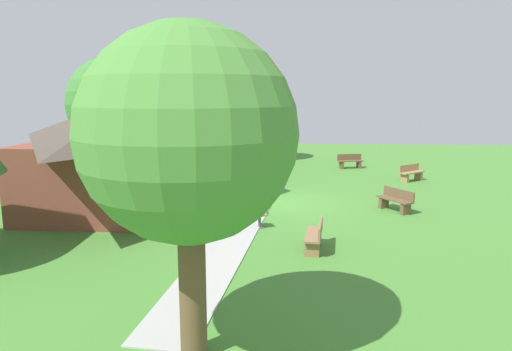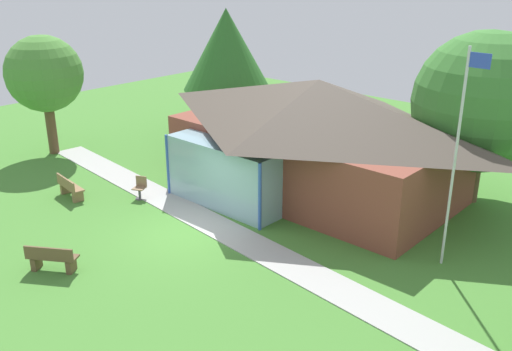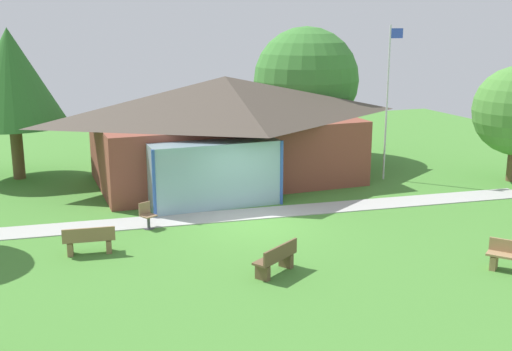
{
  "view_description": "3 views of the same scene",
  "coord_description": "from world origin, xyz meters",
  "px_view_note": "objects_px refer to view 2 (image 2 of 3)",
  "views": [
    {
      "loc": [
        -18.04,
        -0.07,
        4.41
      ],
      "look_at": [
        0.05,
        1.13,
        1.1
      ],
      "focal_mm": 31.7,
      "sensor_mm": 36.0,
      "label": 1
    },
    {
      "loc": [
        13.07,
        -11.05,
        8.58
      ],
      "look_at": [
        0.46,
        2.96,
        1.36
      ],
      "focal_mm": 39.56,
      "sensor_mm": 36.0,
      "label": 2
    },
    {
      "loc": [
        -7.31,
        -19.23,
        6.72
      ],
      "look_at": [
        0.39,
        1.24,
        1.35
      ],
      "focal_mm": 44.96,
      "sensor_mm": 36.0,
      "label": 3
    }
  ],
  "objects_px": {
    "patio_chair_west": "(140,188)",
    "tree_behind_pavilion_right": "(484,102)",
    "tree_west_hedge": "(44,74)",
    "flagpole": "(457,152)",
    "tree_behind_pavilion_left": "(227,50)",
    "bench_front_center": "(52,259)",
    "bench_mid_left": "(70,188)",
    "pavilion": "(313,135)"
  },
  "relations": [
    {
      "from": "tree_behind_pavilion_right",
      "to": "tree_behind_pavilion_left",
      "type": "height_order",
      "value": "tree_behind_pavilion_left"
    },
    {
      "from": "flagpole",
      "to": "bench_front_center",
      "type": "distance_m",
      "value": 12.04
    },
    {
      "from": "flagpole",
      "to": "bench_front_center",
      "type": "relative_size",
      "value": 4.32
    },
    {
      "from": "tree_west_hedge",
      "to": "flagpole",
      "type": "bearing_deg",
      "value": 7.46
    },
    {
      "from": "tree_behind_pavilion_right",
      "to": "tree_west_hedge",
      "type": "bearing_deg",
      "value": -155.8
    },
    {
      "from": "tree_behind_pavilion_right",
      "to": "tree_west_hedge",
      "type": "xyz_separation_m",
      "value": [
        -16.99,
        -7.64,
        -0.08
      ]
    },
    {
      "from": "pavilion",
      "to": "flagpole",
      "type": "relative_size",
      "value": 1.78
    },
    {
      "from": "flagpole",
      "to": "bench_mid_left",
      "type": "xyz_separation_m",
      "value": [
        -12.9,
        -4.79,
        -3.14
      ]
    },
    {
      "from": "pavilion",
      "to": "tree_west_hedge",
      "type": "height_order",
      "value": "tree_west_hedge"
    },
    {
      "from": "bench_mid_left",
      "to": "patio_chair_west",
      "type": "xyz_separation_m",
      "value": [
        2.06,
        1.77,
        0.01
      ]
    },
    {
      "from": "tree_behind_pavilion_right",
      "to": "bench_mid_left",
      "type": "bearing_deg",
      "value": -139.08
    },
    {
      "from": "bench_front_center",
      "to": "patio_chair_west",
      "type": "bearing_deg",
      "value": 83.48
    },
    {
      "from": "tree_west_hedge",
      "to": "pavilion",
      "type": "bearing_deg",
      "value": 20.74
    },
    {
      "from": "patio_chair_west",
      "to": "tree_behind_pavilion_right",
      "type": "distance_m",
      "value": 13.05
    },
    {
      "from": "tree_behind_pavilion_right",
      "to": "tree_west_hedge",
      "type": "height_order",
      "value": "tree_behind_pavilion_right"
    },
    {
      "from": "bench_front_center",
      "to": "tree_behind_pavilion_left",
      "type": "bearing_deg",
      "value": 82.04
    },
    {
      "from": "bench_mid_left",
      "to": "tree_behind_pavilion_left",
      "type": "bearing_deg",
      "value": 106.68
    },
    {
      "from": "flagpole",
      "to": "tree_behind_pavilion_right",
      "type": "xyz_separation_m",
      "value": [
        -1.33,
        5.24,
        0.28
      ]
    },
    {
      "from": "bench_mid_left",
      "to": "patio_chair_west",
      "type": "height_order",
      "value": "patio_chair_west"
    },
    {
      "from": "patio_chair_west",
      "to": "tree_behind_pavilion_left",
      "type": "distance_m",
      "value": 10.26
    },
    {
      "from": "patio_chair_west",
      "to": "tree_west_hedge",
      "type": "relative_size",
      "value": 0.16
    },
    {
      "from": "bench_mid_left",
      "to": "patio_chair_west",
      "type": "relative_size",
      "value": 1.79
    },
    {
      "from": "tree_behind_pavilion_left",
      "to": "tree_behind_pavilion_right",
      "type": "bearing_deg",
      "value": -1.81
    },
    {
      "from": "patio_chair_west",
      "to": "tree_behind_pavilion_right",
      "type": "bearing_deg",
      "value": -164.49
    },
    {
      "from": "tree_behind_pavilion_right",
      "to": "pavilion",
      "type": "bearing_deg",
      "value": -148.53
    },
    {
      "from": "bench_mid_left",
      "to": "tree_behind_pavilion_right",
      "type": "bearing_deg",
      "value": 47.92
    },
    {
      "from": "patio_chair_west",
      "to": "flagpole",
      "type": "bearing_deg",
      "value": 170.11
    },
    {
      "from": "tree_behind_pavilion_right",
      "to": "tree_west_hedge",
      "type": "distance_m",
      "value": 18.63
    },
    {
      "from": "bench_front_center",
      "to": "tree_behind_pavilion_right",
      "type": "xyz_separation_m",
      "value": [
        7.01,
        13.33,
        3.42
      ]
    },
    {
      "from": "bench_mid_left",
      "to": "tree_behind_pavilion_right",
      "type": "distance_m",
      "value": 15.69
    },
    {
      "from": "bench_front_center",
      "to": "tree_west_hedge",
      "type": "relative_size",
      "value": 0.27
    },
    {
      "from": "bench_front_center",
      "to": "tree_west_hedge",
      "type": "height_order",
      "value": "tree_west_hedge"
    },
    {
      "from": "bench_front_center",
      "to": "pavilion",
      "type": "bearing_deg",
      "value": 46.93
    },
    {
      "from": "patio_chair_west",
      "to": "bench_front_center",
      "type": "bearing_deg",
      "value": 90.72
    },
    {
      "from": "pavilion",
      "to": "flagpole",
      "type": "distance_m",
      "value": 6.92
    },
    {
      "from": "pavilion",
      "to": "tree_west_hedge",
      "type": "distance_m",
      "value": 12.74
    },
    {
      "from": "bench_front_center",
      "to": "bench_mid_left",
      "type": "relative_size",
      "value": 0.97
    },
    {
      "from": "bench_front_center",
      "to": "patio_chair_west",
      "type": "height_order",
      "value": "patio_chair_west"
    },
    {
      "from": "pavilion",
      "to": "bench_front_center",
      "type": "relative_size",
      "value": 7.69
    },
    {
      "from": "tree_west_hedge",
      "to": "tree_behind_pavilion_left",
      "type": "bearing_deg",
      "value": 65.68
    },
    {
      "from": "patio_chair_west",
      "to": "tree_behind_pavilion_right",
      "type": "relative_size",
      "value": 0.13
    },
    {
      "from": "pavilion",
      "to": "tree_behind_pavilion_right",
      "type": "height_order",
      "value": "tree_behind_pavilion_right"
    }
  ]
}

